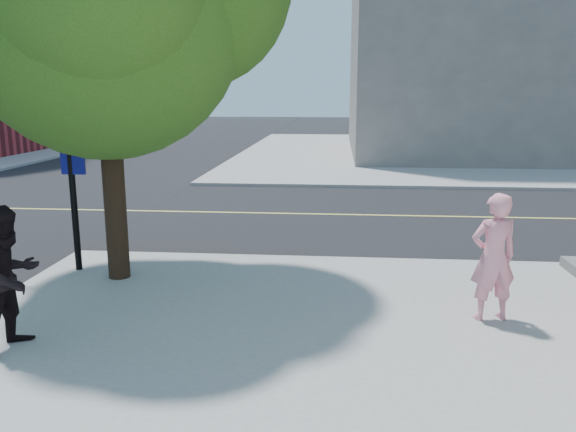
# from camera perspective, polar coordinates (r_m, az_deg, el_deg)

# --- Properties ---
(ground) EXTENTS (140.00, 140.00, 0.00)m
(ground) POSITION_cam_1_polar(r_m,az_deg,el_deg) (12.01, -15.97, -3.99)
(ground) COLOR black
(ground) RESTS_ON ground
(road_ew) EXTENTS (140.00, 9.00, 0.01)m
(road_ew) POSITION_cam_1_polar(r_m,az_deg,el_deg) (16.16, -10.34, 0.41)
(road_ew) COLOR black
(road_ew) RESTS_ON ground
(sidewalk_ne) EXTENTS (29.00, 25.00, 0.12)m
(sidewalk_ne) POSITION_cam_1_polar(r_m,az_deg,el_deg) (33.70, 21.05, 5.95)
(sidewalk_ne) COLOR #959594
(sidewalk_ne) RESTS_ON ground
(filler_ne) EXTENTS (18.00, 16.00, 14.00)m
(filler_ne) POSITION_cam_1_polar(r_m,az_deg,el_deg) (34.39, 22.59, 17.76)
(filler_ne) COLOR slate
(filler_ne) RESTS_ON sidewalk_ne
(man_on_phone) EXTENTS (0.74, 0.56, 1.81)m
(man_on_phone) POSITION_cam_1_polar(r_m,az_deg,el_deg) (8.40, 19.89, -3.91)
(man_on_phone) COLOR pink
(man_on_phone) RESTS_ON sidewalk_se
(pedestrian) EXTENTS (0.89, 1.03, 1.81)m
(pedestrian) POSITION_cam_1_polar(r_m,az_deg,el_deg) (7.83, -26.10, -5.57)
(pedestrian) COLOR black
(pedestrian) RESTS_ON sidewalk_se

